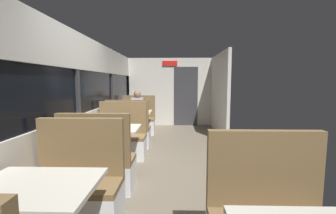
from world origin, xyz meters
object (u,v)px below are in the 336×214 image
(seated_passenger, at_px, (138,115))
(dining_table_far_window, at_px, (134,115))
(bench_mid_window_facing_entry, at_px, (122,141))
(bench_far_window_facing_end, at_px, (129,133))
(coffee_cup_secondary, at_px, (141,110))
(bench_mid_window_facing_end, at_px, (99,167))
(bench_near_window_facing_entry, at_px, (77,192))
(coffee_cup_primary, at_px, (117,125))
(dining_table_near_window, at_px, (35,197))
(dining_table_mid_window, at_px, (112,133))
(bench_far_window_facing_entry, at_px, (138,122))

(seated_passenger, bearing_deg, dining_table_far_window, -90.00)
(bench_mid_window_facing_entry, bearing_deg, bench_far_window_facing_end, 90.00)
(seated_passenger, relative_size, coffee_cup_secondary, 14.00)
(dining_table_far_window, xyz_separation_m, coffee_cup_secondary, (0.20, -0.06, 0.15))
(bench_mid_window_facing_entry, bearing_deg, bench_mid_window_facing_end, -90.00)
(bench_near_window_facing_entry, xyz_separation_m, dining_table_far_window, (0.00, 3.55, 0.31))
(dining_table_far_window, height_order, coffee_cup_primary, coffee_cup_primary)
(dining_table_far_window, relative_size, coffee_cup_primary, 10.00)
(bench_near_window_facing_entry, bearing_deg, seated_passenger, 90.00)
(dining_table_near_window, height_order, dining_table_mid_window, same)
(bench_far_window_facing_entry, height_order, coffee_cup_secondary, bench_far_window_facing_entry)
(dining_table_mid_window, height_order, bench_far_window_facing_entry, bench_far_window_facing_entry)
(bench_near_window_facing_entry, relative_size, dining_table_mid_window, 1.22)
(dining_table_near_window, xyz_separation_m, bench_near_window_facing_entry, (0.00, 0.70, -0.31))
(bench_mid_window_facing_end, relative_size, bench_mid_window_facing_entry, 1.00)
(bench_mid_window_facing_entry, height_order, bench_far_window_facing_end, same)
(coffee_cup_primary, bearing_deg, dining_table_far_window, 92.40)
(bench_near_window_facing_entry, relative_size, coffee_cup_secondary, 12.22)
(coffee_cup_primary, bearing_deg, dining_table_mid_window, -171.93)
(dining_table_mid_window, relative_size, dining_table_far_window, 1.00)
(dining_table_near_window, relative_size, coffee_cup_primary, 10.00)
(bench_mid_window_facing_end, relative_size, coffee_cup_primary, 12.22)
(dining_table_mid_window, relative_size, seated_passenger, 0.71)
(dining_table_mid_window, relative_size, bench_far_window_facing_entry, 0.82)
(bench_near_window_facing_entry, height_order, seated_passenger, seated_passenger)
(dining_table_far_window, xyz_separation_m, bench_far_window_facing_entry, (0.00, 0.70, -0.31))
(bench_near_window_facing_entry, bearing_deg, bench_far_window_facing_end, 90.00)
(bench_mid_window_facing_end, xyz_separation_m, bench_far_window_facing_entry, (0.00, 3.52, 0.00))
(bench_mid_window_facing_end, distance_m, seated_passenger, 3.46)
(bench_near_window_facing_entry, height_order, dining_table_mid_window, bench_near_window_facing_entry)
(bench_near_window_facing_entry, distance_m, bench_far_window_facing_entry, 4.25)
(dining_table_far_window, relative_size, bench_far_window_facing_entry, 0.82)
(bench_mid_window_facing_entry, xyz_separation_m, bench_far_window_facing_end, (0.00, 0.72, 0.00))
(dining_table_near_window, xyz_separation_m, coffee_cup_primary, (0.09, 2.14, 0.15))
(dining_table_far_window, bearing_deg, dining_table_near_window, -90.00)
(bench_mid_window_facing_end, xyz_separation_m, bench_far_window_facing_end, (0.00, 2.12, 0.00))
(bench_mid_window_facing_end, relative_size, bench_far_window_facing_entry, 1.00)
(dining_table_near_window, relative_size, bench_far_window_facing_end, 0.82)
(coffee_cup_primary, bearing_deg, coffee_cup_secondary, 86.84)
(bench_mid_window_facing_entry, height_order, dining_table_far_window, bench_mid_window_facing_entry)
(bench_far_window_facing_end, xyz_separation_m, seated_passenger, (0.00, 1.33, 0.21))
(dining_table_mid_window, bearing_deg, dining_table_far_window, 90.00)
(dining_table_near_window, bearing_deg, coffee_cup_primary, 87.62)
(bench_mid_window_facing_entry, relative_size, bench_far_window_facing_end, 1.00)
(coffee_cup_secondary, bearing_deg, bench_near_window_facing_entry, -93.32)
(bench_far_window_facing_entry, bearing_deg, seated_passenger, -90.00)
(bench_mid_window_facing_end, bearing_deg, bench_far_window_facing_entry, 90.00)
(dining_table_far_window, bearing_deg, bench_mid_window_facing_entry, -90.00)
(dining_table_near_window, relative_size, bench_near_window_facing_entry, 0.82)
(bench_mid_window_facing_entry, height_order, bench_far_window_facing_entry, same)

